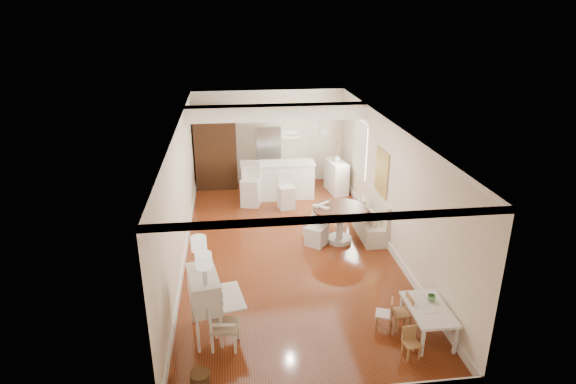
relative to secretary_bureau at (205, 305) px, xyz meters
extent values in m
plane|color=brown|center=(1.68, 2.82, -0.57)|extent=(9.00, 9.00, 0.00)
cube|color=white|center=(1.68, 2.82, 2.23)|extent=(4.50, 9.00, 0.04)
cube|color=#F5E7CF|center=(1.68, 7.32, 0.83)|extent=(4.50, 0.04, 2.80)
cube|color=#F5E7CF|center=(1.68, -1.68, 0.83)|extent=(4.50, 0.04, 2.80)
cube|color=#F5E7CF|center=(-0.57, 2.82, 0.83)|extent=(0.04, 9.00, 2.80)
cube|color=#F5E7CF|center=(3.93, 2.82, 0.83)|extent=(0.04, 9.00, 2.80)
cube|color=white|center=(1.68, 5.02, 2.05)|extent=(4.50, 0.45, 0.36)
cube|color=tan|center=(3.90, 3.32, 0.98)|extent=(0.04, 0.84, 1.04)
cube|color=white|center=(3.91, 5.22, 0.98)|extent=(0.04, 1.10, 1.40)
cylinder|color=#381E11|center=(0.48, 7.30, 1.28)|extent=(0.30, 0.03, 0.30)
cylinder|color=white|center=(1.68, 2.32, 2.18)|extent=(0.36, 0.36, 0.08)
cube|color=white|center=(0.00, 0.00, 0.00)|extent=(1.04, 1.05, 1.14)
cube|color=white|center=(0.31, -0.32, -0.17)|extent=(0.52, 0.52, 0.80)
cylinder|color=#482E16|center=(-0.05, -1.23, -0.43)|extent=(0.37, 0.37, 0.28)
cube|color=white|center=(3.58, -0.46, -0.31)|extent=(0.64, 1.06, 0.53)
cube|color=#AF7E4F|center=(3.22, -0.22, -0.26)|extent=(0.31, 0.31, 0.62)
cube|color=tan|center=(2.94, -0.17, -0.29)|extent=(0.35, 0.35, 0.56)
cube|color=tan|center=(3.15, -0.92, -0.32)|extent=(0.27, 0.27, 0.50)
cube|color=silver|center=(3.67, 3.32, -0.08)|extent=(0.52, 1.60, 0.98)
cylinder|color=#4E2719|center=(2.91, 3.02, -0.15)|extent=(1.25, 1.25, 0.84)
cube|color=white|center=(2.37, 2.96, -0.13)|extent=(0.59, 0.60, 0.87)
cube|color=silver|center=(2.43, 3.37, -0.13)|extent=(0.60, 0.60, 0.89)
cube|color=white|center=(1.78, 5.92, -0.06)|extent=(2.05, 0.65, 1.03)
cube|color=silver|center=(1.00, 5.44, 0.03)|extent=(0.58, 0.58, 1.19)
cube|color=silver|center=(1.93, 5.12, -0.08)|extent=(0.46, 0.46, 0.98)
cube|color=#381E11|center=(0.08, 7.00, 0.58)|extent=(1.20, 0.60, 2.30)
imported|color=silver|center=(1.98, 6.97, 0.33)|extent=(0.75, 0.65, 1.80)
cube|color=silver|center=(3.52, 6.18, -0.11)|extent=(0.56, 1.01, 0.92)
imported|color=#62A15E|center=(3.70, -0.27, 0.01)|extent=(0.15, 0.15, 0.11)
imported|color=white|center=(3.53, 6.22, 0.44)|extent=(0.19, 0.19, 0.18)
camera|label=1|loc=(0.52, -6.68, 4.51)|focal=30.00mm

